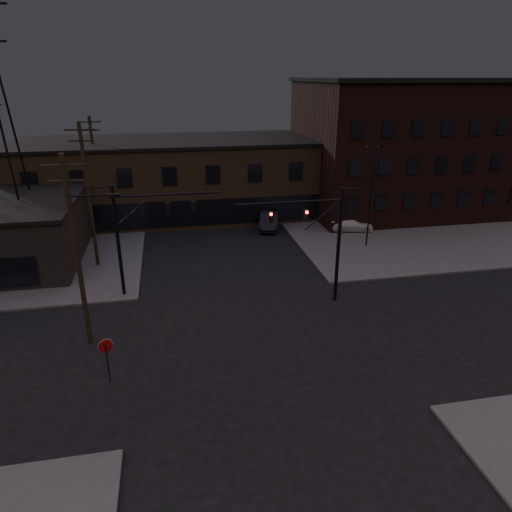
# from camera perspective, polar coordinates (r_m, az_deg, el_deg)

# --- Properties ---
(ground) EXTENTS (140.00, 140.00, 0.00)m
(ground) POSITION_cam_1_polar(r_m,az_deg,el_deg) (27.13, -0.03, -10.96)
(ground) COLOR black
(ground) RESTS_ON ground
(sidewalk_ne) EXTENTS (30.00, 30.00, 0.15)m
(sidewalk_ne) POSITION_cam_1_polar(r_m,az_deg,el_deg) (53.67, 18.96, 4.73)
(sidewalk_ne) COLOR #474744
(sidewalk_ne) RESTS_ON ground
(building_row) EXTENTS (40.00, 12.00, 8.00)m
(building_row) POSITION_cam_1_polar(r_m,az_deg,el_deg) (51.72, -6.03, 9.68)
(building_row) COLOR brown
(building_row) RESTS_ON ground
(building_right) EXTENTS (22.00, 16.00, 14.00)m
(building_right) POSITION_cam_1_polar(r_m,az_deg,el_deg) (55.66, 17.82, 12.78)
(building_right) COLOR black
(building_right) RESTS_ON ground
(traffic_signal_near) EXTENTS (7.12, 0.24, 8.00)m
(traffic_signal_near) POSITION_cam_1_polar(r_m,az_deg,el_deg) (30.23, 8.35, 2.72)
(traffic_signal_near) COLOR black
(traffic_signal_near) RESTS_ON ground
(traffic_signal_far) EXTENTS (7.12, 0.24, 8.00)m
(traffic_signal_far) POSITION_cam_1_polar(r_m,az_deg,el_deg) (32.00, -14.75, 3.45)
(traffic_signal_far) COLOR black
(traffic_signal_far) RESTS_ON ground
(stop_sign) EXTENTS (0.72, 0.33, 2.48)m
(stop_sign) POSITION_cam_1_polar(r_m,az_deg,el_deg) (24.39, -18.24, -11.17)
(stop_sign) COLOR black
(stop_sign) RESTS_ON ground
(utility_pole_near) EXTENTS (3.70, 0.28, 11.00)m
(utility_pole_near) POSITION_cam_1_polar(r_m,az_deg,el_deg) (26.45, -21.41, 0.77)
(utility_pole_near) COLOR black
(utility_pole_near) RESTS_ON ground
(utility_pole_mid) EXTENTS (3.70, 0.28, 11.50)m
(utility_pole_mid) POSITION_cam_1_polar(r_m,az_deg,el_deg) (37.90, -20.12, 7.38)
(utility_pole_mid) COLOR black
(utility_pole_mid) RESTS_ON ground
(utility_pole_far) EXTENTS (2.20, 0.28, 11.00)m
(utility_pole_far) POSITION_cam_1_polar(r_m,az_deg,el_deg) (49.75, -19.40, 10.21)
(utility_pole_far) COLOR black
(utility_pole_far) RESTS_ON ground
(lot_light_a) EXTENTS (1.50, 0.28, 9.14)m
(lot_light_a) POSITION_cam_1_polar(r_m,az_deg,el_deg) (41.37, 14.25, 8.27)
(lot_light_a) COLOR black
(lot_light_a) RESTS_ON ground
(lot_light_b) EXTENTS (1.50, 0.28, 9.14)m
(lot_light_b) POSITION_cam_1_polar(r_m,az_deg,el_deg) (48.43, 18.33, 9.73)
(lot_light_b) COLOR black
(lot_light_b) RESTS_ON ground
(parked_car_lot_a) EXTENTS (5.31, 2.93, 1.71)m
(parked_car_lot_a) POSITION_cam_1_polar(r_m,az_deg,el_deg) (52.05, 14.71, 5.77)
(parked_car_lot_a) COLOR black
(parked_car_lot_a) RESTS_ON sidewalk_ne
(parked_car_lot_b) EXTENTS (4.51, 2.48, 1.24)m
(parked_car_lot_b) POSITION_cam_1_polar(r_m,az_deg,el_deg) (46.51, 11.85, 3.85)
(parked_car_lot_b) COLOR silver
(parked_car_lot_b) RESTS_ON sidewalk_ne
(car_crossing) EXTENTS (3.07, 5.49, 1.71)m
(car_crossing) POSITION_cam_1_polar(r_m,az_deg,el_deg) (46.77, 1.65, 4.52)
(car_crossing) COLOR black
(car_crossing) RESTS_ON ground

